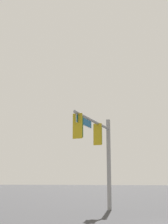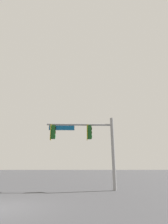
{
  "view_description": "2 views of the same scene",
  "coord_description": "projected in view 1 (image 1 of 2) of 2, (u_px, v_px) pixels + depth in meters",
  "views": [
    {
      "loc": [
        12.91,
        -0.11,
        1.68
      ],
      "look_at": [
        -2.49,
        -6.12,
        5.43
      ],
      "focal_mm": 50.0,
      "sensor_mm": 36.0,
      "label": 1
    },
    {
      "loc": [
        -3.5,
        8.38,
        1.62
      ],
      "look_at": [
        -4.22,
        -5.92,
        6.25
      ],
      "focal_mm": 28.0,
      "sensor_mm": 36.0,
      "label": 2
    }
  ],
  "objects": [
    {
      "name": "signal_pole_near",
      "position": [
        99.0,
        144.0,
        18.63
      ],
      "size": [
        5.63,
        0.56,
        5.75
      ],
      "color": "gray",
      "rests_on": "ground_plane"
    }
  ]
}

